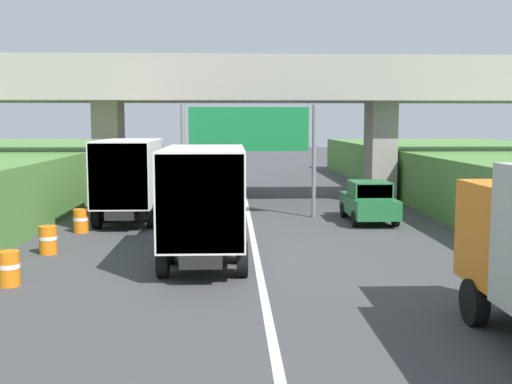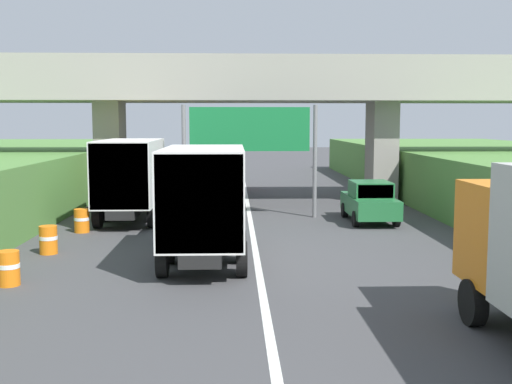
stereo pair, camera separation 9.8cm
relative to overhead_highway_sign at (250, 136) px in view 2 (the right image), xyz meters
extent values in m
cube|color=white|center=(0.00, -0.39, -3.58)|extent=(0.20, 86.96, 0.01)
cube|color=#9E998E|center=(0.00, 5.48, 2.18)|extent=(40.00, 4.80, 1.10)
cube|color=#9E998E|center=(0.00, 3.26, 3.28)|extent=(40.00, 0.36, 1.10)
cube|color=#9E998E|center=(0.00, 7.70, 3.28)|extent=(40.00, 0.36, 1.10)
cube|color=gray|center=(-7.08, 5.48, -0.98)|extent=(1.30, 2.20, 5.22)
cube|color=gray|center=(7.08, 5.48, -0.98)|extent=(1.30, 2.20, 5.22)
cylinder|color=slate|center=(-2.85, 0.00, -1.13)|extent=(0.18, 0.18, 4.92)
cylinder|color=slate|center=(2.85, 0.00, -1.13)|extent=(0.18, 0.18, 4.92)
cube|color=#167238|center=(0.00, 0.00, 0.28)|extent=(5.20, 0.12, 1.90)
cube|color=white|center=(0.00, -0.01, 0.28)|extent=(4.89, 0.01, 1.67)
cube|color=black|center=(-1.56, -8.02, -2.93)|extent=(1.10, 7.30, 0.36)
cube|color=#B2B5B7|center=(-1.56, -5.42, -1.70)|extent=(2.10, 2.10, 2.10)
cube|color=#2D3842|center=(-1.56, -4.40, -1.40)|extent=(1.89, 0.06, 0.90)
cube|color=silver|center=(-1.56, -9.07, -1.45)|extent=(2.30, 5.20, 2.60)
cube|color=#A8A8A4|center=(-1.56, -11.65, -1.45)|extent=(2.21, 0.04, 2.50)
cylinder|color=black|center=(-2.53, -5.42, -3.11)|extent=(0.30, 0.96, 0.96)
cylinder|color=black|center=(-0.59, -5.42, -3.11)|extent=(0.30, 0.96, 0.96)
cylinder|color=black|center=(-2.63, -10.50, -3.11)|extent=(0.30, 0.96, 0.96)
cylinder|color=black|center=(-0.49, -10.50, -3.11)|extent=(0.30, 0.96, 0.96)
cylinder|color=black|center=(-2.63, -8.81, -3.11)|extent=(0.30, 0.96, 0.96)
cylinder|color=black|center=(-0.49, -8.81, -3.11)|extent=(0.30, 0.96, 0.96)
cube|color=black|center=(-1.69, 8.74, -2.93)|extent=(1.10, 7.30, 0.36)
cube|color=red|center=(-1.69, 11.34, -1.70)|extent=(2.10, 2.10, 2.10)
cube|color=#2D3842|center=(-1.69, 12.36, -1.40)|extent=(1.89, 0.06, 0.90)
cube|color=#B7B7B2|center=(-1.69, 7.69, -1.45)|extent=(2.30, 5.20, 2.60)
cube|color=gray|center=(-1.69, 5.11, -1.45)|extent=(2.21, 0.04, 2.50)
cylinder|color=black|center=(-2.66, 11.34, -3.11)|extent=(0.30, 0.96, 0.96)
cylinder|color=black|center=(-0.72, 11.34, -3.11)|extent=(0.30, 0.96, 0.96)
cylinder|color=black|center=(-2.76, 6.26, -3.11)|extent=(0.30, 0.96, 0.96)
cylinder|color=black|center=(-0.62, 6.26, -3.11)|extent=(0.30, 0.96, 0.96)
cylinder|color=black|center=(-2.76, 7.95, -3.11)|extent=(0.30, 0.96, 0.96)
cylinder|color=black|center=(-0.62, 7.95, -3.11)|extent=(0.30, 0.96, 0.96)
cube|color=black|center=(-5.00, -0.06, -2.93)|extent=(1.10, 7.30, 0.36)
cube|color=gold|center=(-5.00, 2.54, -1.70)|extent=(2.10, 2.10, 2.10)
cube|color=#2D3842|center=(-5.00, 3.56, -1.40)|extent=(1.89, 0.06, 0.90)
cube|color=silver|center=(-5.00, -1.11, -1.45)|extent=(2.30, 5.20, 2.60)
cube|color=#A8A8A4|center=(-5.00, -3.69, -1.45)|extent=(2.21, 0.04, 2.50)
cylinder|color=black|center=(-5.97, 2.54, -3.11)|extent=(0.30, 0.96, 0.96)
cylinder|color=black|center=(-4.03, 2.54, -3.11)|extent=(0.30, 0.96, 0.96)
cylinder|color=black|center=(-6.07, -2.54, -3.11)|extent=(0.30, 0.96, 0.96)
cylinder|color=black|center=(-3.93, -2.54, -3.11)|extent=(0.30, 0.96, 0.96)
cylinder|color=black|center=(-6.07, -0.85, -3.11)|extent=(0.30, 0.96, 0.96)
cylinder|color=black|center=(-3.93, -0.85, -3.11)|extent=(0.30, 0.96, 0.96)
cube|color=#2D3842|center=(5.20, -13.73, -1.40)|extent=(1.89, 0.06, 0.90)
cylinder|color=black|center=(4.23, -14.75, -3.11)|extent=(0.30, 0.96, 0.96)
cube|color=#236B38|center=(5.00, -1.31, -2.89)|extent=(1.76, 4.10, 0.76)
cube|color=#236B38|center=(5.00, -1.46, -2.19)|extent=(1.56, 1.90, 0.64)
cube|color=#2D3842|center=(5.00, -2.38, -2.19)|extent=(1.44, 0.06, 0.54)
cylinder|color=black|center=(4.18, -0.04, -3.27)|extent=(0.22, 0.64, 0.64)
cylinder|color=black|center=(5.82, -0.04, -3.27)|extent=(0.22, 0.64, 0.64)
cylinder|color=black|center=(4.18, -2.58, -3.27)|extent=(0.22, 0.64, 0.64)
cylinder|color=black|center=(5.82, -2.58, -3.27)|extent=(0.22, 0.64, 0.64)
cylinder|color=orange|center=(-6.48, -11.23, -3.14)|extent=(0.56, 0.56, 0.90)
cylinder|color=white|center=(-6.48, -11.23, -3.06)|extent=(0.57, 0.57, 0.12)
cylinder|color=orange|center=(-6.60, -7.35, -3.14)|extent=(0.56, 0.56, 0.90)
cylinder|color=white|center=(-6.60, -7.35, -3.06)|extent=(0.57, 0.57, 0.12)
cylinder|color=orange|center=(-6.48, -3.47, -3.14)|extent=(0.56, 0.56, 0.90)
cylinder|color=white|center=(-6.48, -3.47, -3.06)|extent=(0.57, 0.57, 0.12)
camera|label=1|loc=(-0.78, -27.10, 0.59)|focal=43.81mm
camera|label=2|loc=(-0.68, -27.10, 0.59)|focal=43.81mm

